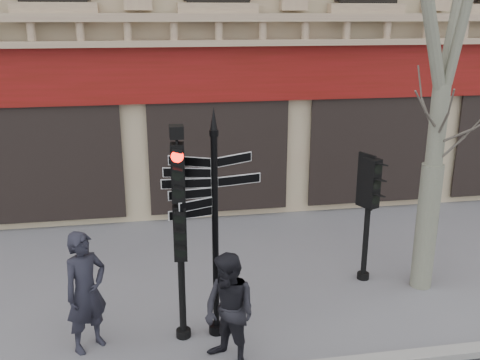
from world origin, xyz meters
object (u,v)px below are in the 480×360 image
(traffic_signal_main, at_px, (179,209))
(pedestrian_b, at_px, (229,312))
(traffic_signal_secondary, at_px, (369,196))
(fingerpost, at_px, (215,188))
(pedestrian_a, at_px, (86,292))

(traffic_signal_main, relative_size, pedestrian_b, 1.96)
(traffic_signal_secondary, bearing_deg, pedestrian_b, -166.47)
(fingerpost, bearing_deg, traffic_signal_secondary, 22.41)
(traffic_signal_main, xyz_separation_m, pedestrian_a, (-1.43, -0.04, -1.20))
(pedestrian_a, bearing_deg, traffic_signal_secondary, -22.80)
(pedestrian_b, bearing_deg, traffic_signal_secondary, 89.51)
(fingerpost, bearing_deg, pedestrian_a, -179.78)
(traffic_signal_secondary, bearing_deg, pedestrian_a, 172.71)
(fingerpost, height_order, pedestrian_b, fingerpost)
(fingerpost, relative_size, traffic_signal_secondary, 1.51)
(traffic_signal_main, xyz_separation_m, traffic_signal_secondary, (3.58, 1.38, -0.46))
(traffic_signal_secondary, distance_m, pedestrian_a, 5.25)
(fingerpost, distance_m, pedestrian_b, 1.80)
(pedestrian_a, relative_size, pedestrian_b, 1.10)
(pedestrian_b, bearing_deg, pedestrian_a, -148.02)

